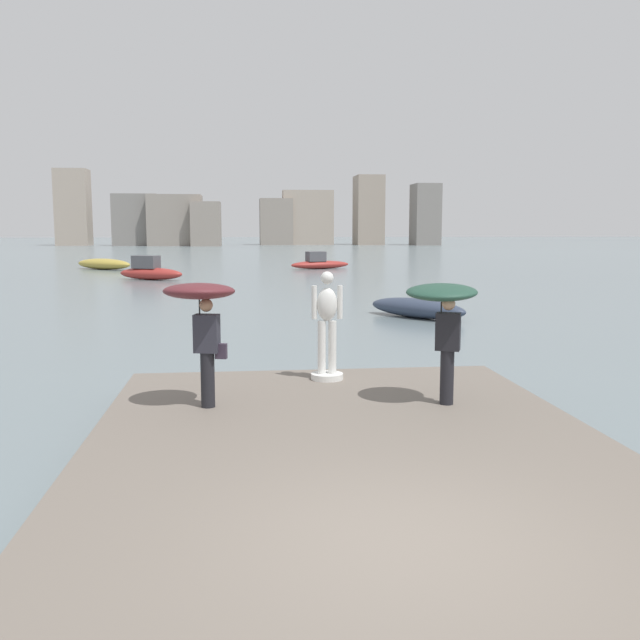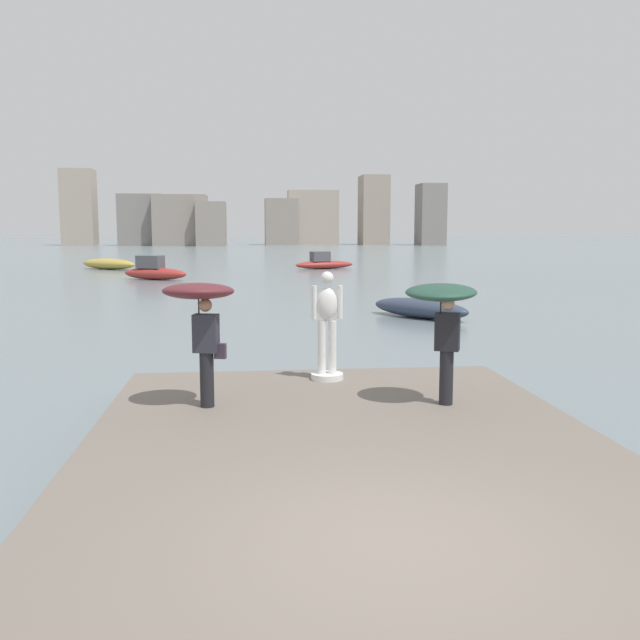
{
  "view_description": "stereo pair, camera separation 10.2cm",
  "coord_description": "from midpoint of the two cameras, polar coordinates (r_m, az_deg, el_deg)",
  "views": [
    {
      "loc": [
        -1.4,
        -5.95,
        3.22
      ],
      "look_at": [
        0.0,
        6.63,
        1.55
      ],
      "focal_mm": 39.32,
      "sensor_mm": 36.0,
      "label": 1
    },
    {
      "loc": [
        -1.3,
        -5.96,
        3.22
      ],
      "look_at": [
        0.0,
        6.63,
        1.55
      ],
      "focal_mm": 39.32,
      "sensor_mm": 36.0,
      "label": 2
    }
  ],
  "objects": [
    {
      "name": "statue_white_figure",
      "position": [
        13.01,
        0.35,
        -0.85
      ],
      "size": [
        0.6,
        0.6,
        2.02
      ],
      "color": "white",
      "rests_on": "pier"
    },
    {
      "name": "distant_skyline",
      "position": [
        131.28,
        -6.33,
        8.34
      ],
      "size": [
        69.62,
        12.36,
        13.75
      ],
      "color": "#A89989",
      "rests_on": "ground"
    },
    {
      "name": "pier",
      "position": [
        8.97,
        2.74,
        -12.18
      ],
      "size": [
        7.06,
        10.75,
        0.4
      ],
      "primitive_type": "cube",
      "color": "#70665B",
      "rests_on": "ground"
    },
    {
      "name": "boat_rightward",
      "position": [
        44.94,
        -13.75,
        3.89
      ],
      "size": [
        4.49,
        3.01,
        1.5
      ],
      "color": "#9E2D28",
      "rests_on": "ground"
    },
    {
      "name": "onlooker_left",
      "position": [
        11.1,
        -9.9,
        1.11
      ],
      "size": [
        1.36,
        1.36,
        1.99
      ],
      "color": "black",
      "rests_on": "pier"
    },
    {
      "name": "onlooker_right",
      "position": [
        11.3,
        9.74,
        1.08
      ],
      "size": [
        1.49,
        1.5,
        1.96
      ],
      "color": "black",
      "rests_on": "pier"
    },
    {
      "name": "boat_near",
      "position": [
        25.48,
        7.77,
        0.97
      ],
      "size": [
        3.45,
        4.05,
        0.69
      ],
      "color": "#2D384C",
      "rests_on": "ground"
    },
    {
      "name": "ground_plane",
      "position": [
        46.09,
        -4.66,
        3.49
      ],
      "size": [
        400.0,
        400.0,
        0.0
      ],
      "primitive_type": "plane",
      "color": "slate"
    },
    {
      "name": "boat_mid",
      "position": [
        55.4,
        -0.11,
        4.66
      ],
      "size": [
        5.06,
        2.66,
        1.37
      ],
      "color": "#9E2D28",
      "rests_on": "ground"
    },
    {
      "name": "boat_far",
      "position": [
        57.13,
        -17.24,
        4.37
      ],
      "size": [
        5.27,
        4.48,
        0.84
      ],
      "color": "#B2993D",
      "rests_on": "ground"
    }
  ]
}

